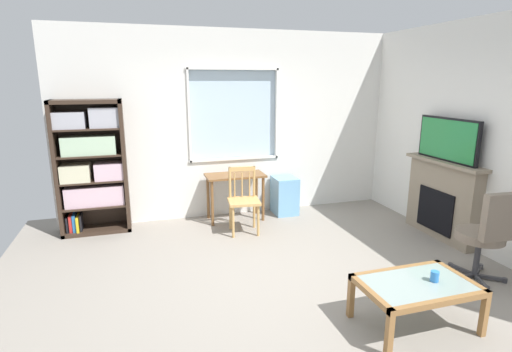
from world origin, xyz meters
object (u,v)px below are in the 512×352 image
(bookshelf, at_px, (91,164))
(office_chair, at_px, (487,232))
(plastic_drawer_unit, at_px, (285,195))
(fireplace, at_px, (442,199))
(tv, at_px, (448,139))
(wooden_chair, at_px, (243,200))
(sippy_cup, at_px, (435,276))
(coffee_table, at_px, (417,289))
(desk_under_window, at_px, (235,183))

(bookshelf, distance_m, office_chair, 4.82)
(plastic_drawer_unit, distance_m, fireplace, 2.25)
(tv, xyz_separation_m, office_chair, (-0.44, -1.15, -0.77))
(wooden_chair, bearing_deg, sippy_cup, -69.15)
(fireplace, relative_size, coffee_table, 1.29)
(fireplace, relative_size, sippy_cup, 13.67)
(wooden_chair, xyz_separation_m, office_chair, (2.01, -2.09, 0.09))
(bookshelf, bearing_deg, sippy_cup, -47.34)
(wooden_chair, distance_m, plastic_drawer_unit, 1.01)
(sippy_cup, bearing_deg, bookshelf, 132.66)
(bookshelf, xyz_separation_m, sippy_cup, (2.93, -3.18, -0.50))
(plastic_drawer_unit, xyz_separation_m, sippy_cup, (0.15, -3.12, 0.16))
(desk_under_window, bearing_deg, bookshelf, 176.89)
(sippy_cup, bearing_deg, fireplace, 47.14)
(fireplace, bearing_deg, plastic_drawer_unit, 137.58)
(fireplace, distance_m, sippy_cup, 2.20)
(desk_under_window, height_order, coffee_table, desk_under_window)
(desk_under_window, relative_size, coffee_table, 0.91)
(desk_under_window, distance_m, plastic_drawer_unit, 0.86)
(wooden_chair, height_order, coffee_table, wooden_chair)
(fireplace, distance_m, tv, 0.80)
(wooden_chair, relative_size, tv, 0.92)
(fireplace, xyz_separation_m, sippy_cup, (-1.50, -1.62, -0.07))
(plastic_drawer_unit, height_order, tv, tv)
(desk_under_window, distance_m, coffee_table, 3.16)
(plastic_drawer_unit, bearing_deg, tv, -42.73)
(office_chair, bearing_deg, plastic_drawer_unit, 114.10)
(tv, distance_m, office_chair, 1.45)
(tv, bearing_deg, office_chair, -111.04)
(bookshelf, relative_size, plastic_drawer_unit, 3.10)
(desk_under_window, distance_m, sippy_cup, 3.22)
(tv, bearing_deg, fireplace, 0.00)
(wooden_chair, relative_size, fireplace, 0.73)
(tv, relative_size, sippy_cup, 10.91)
(desk_under_window, distance_m, wooden_chair, 0.53)
(wooden_chair, xyz_separation_m, tv, (2.46, -0.94, 0.86))
(wooden_chair, relative_size, plastic_drawer_unit, 1.54)
(plastic_drawer_unit, bearing_deg, office_chair, -65.90)
(fireplace, distance_m, coffee_table, 2.30)
(fireplace, bearing_deg, coffee_table, -136.02)
(desk_under_window, xyz_separation_m, tv, (2.44, -1.46, 0.75))
(plastic_drawer_unit, bearing_deg, bookshelf, 178.83)
(wooden_chair, bearing_deg, bookshelf, 162.38)
(tv, height_order, sippy_cup, tv)
(bookshelf, distance_m, coffee_table, 4.25)
(desk_under_window, relative_size, sippy_cup, 9.65)
(wooden_chair, bearing_deg, coffee_table, -71.99)
(bookshelf, height_order, sippy_cup, bookshelf)
(office_chair, xyz_separation_m, sippy_cup, (-1.04, -0.47, -0.10))
(bookshelf, xyz_separation_m, fireplace, (4.43, -1.56, -0.43))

